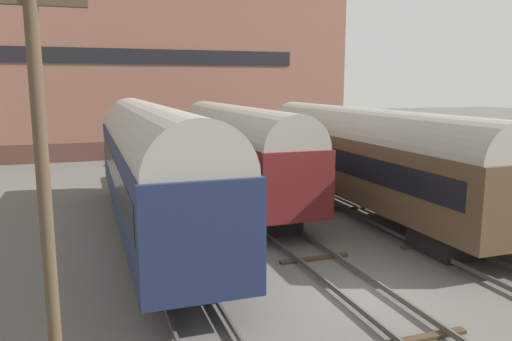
{
  "coord_description": "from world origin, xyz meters",
  "views": [
    {
      "loc": [
        -7.49,
        -12.39,
        6.19
      ],
      "look_at": [
        0.0,
        9.39,
        2.2
      ],
      "focal_mm": 35.0,
      "sensor_mm": 36.0,
      "label": 1
    }
  ],
  "objects_px": {
    "train_car_brown": "(365,154)",
    "bench": "(492,203)",
    "train_car_maroon": "(238,148)",
    "train_car_navy": "(152,162)",
    "utility_pole": "(44,186)"
  },
  "relations": [
    {
      "from": "train_car_brown",
      "to": "bench",
      "type": "distance_m",
      "value": 6.0
    },
    {
      "from": "train_car_maroon",
      "to": "bench",
      "type": "bearing_deg",
      "value": -50.23
    },
    {
      "from": "bench",
      "to": "utility_pole",
      "type": "xyz_separation_m",
      "value": [
        -16.01,
        -6.03,
        2.95
      ]
    },
    {
      "from": "train_car_navy",
      "to": "train_car_brown",
      "type": "xyz_separation_m",
      "value": [
        9.96,
        0.1,
        -0.17
      ]
    },
    {
      "from": "train_car_navy",
      "to": "train_car_brown",
      "type": "distance_m",
      "value": 9.96
    },
    {
      "from": "train_car_maroon",
      "to": "train_car_brown",
      "type": "xyz_separation_m",
      "value": [
        4.98,
        -4.26,
        0.02
      ]
    },
    {
      "from": "train_car_brown",
      "to": "utility_pole",
      "type": "relative_size",
      "value": 2.1
    },
    {
      "from": "train_car_maroon",
      "to": "train_car_brown",
      "type": "distance_m",
      "value": 6.55
    },
    {
      "from": "train_car_navy",
      "to": "bench",
      "type": "distance_m",
      "value": 13.8
    },
    {
      "from": "train_car_brown",
      "to": "bench",
      "type": "xyz_separation_m",
      "value": [
        2.81,
        -5.1,
        -1.44
      ]
    },
    {
      "from": "train_car_brown",
      "to": "utility_pole",
      "type": "bearing_deg",
      "value": -139.88
    },
    {
      "from": "train_car_brown",
      "to": "bench",
      "type": "height_order",
      "value": "train_car_brown"
    },
    {
      "from": "train_car_maroon",
      "to": "utility_pole",
      "type": "relative_size",
      "value": 1.85
    },
    {
      "from": "train_car_maroon",
      "to": "bench",
      "type": "distance_m",
      "value": 12.25
    },
    {
      "from": "train_car_navy",
      "to": "train_car_brown",
      "type": "height_order",
      "value": "train_car_navy"
    }
  ]
}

